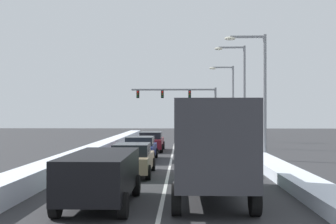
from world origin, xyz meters
TOP-DOWN VIEW (x-y plane):
  - ground_plane at (0.00, 18.81)m, footprint 122.25×122.25m
  - lane_stripe_between_right_lane_and_center_lane at (-0.00, 23.51)m, footprint 0.14×51.72m
  - snow_bank_right_shoulder at (5.30, 23.51)m, footprint 1.39×51.72m
  - snow_bank_left_shoulder at (-5.30, 23.51)m, footprint 1.25×51.72m
  - box_truck_right_lane_nearest at (1.62, 8.63)m, footprint 2.53×7.20m
  - suv_white_right_lane_second at (1.62, 16.46)m, footprint 2.16×4.90m
  - sedan_charcoal_right_lane_third at (1.60, 23.34)m, footprint 2.00×4.50m
  - suv_silver_right_lane_fourth at (1.81, 29.91)m, footprint 2.16×4.90m
  - suv_black_center_lane_nearest at (-1.94, 7.46)m, footprint 2.16×4.90m
  - sedan_tan_center_lane_second at (-1.72, 14.31)m, footprint 2.00×4.50m
  - sedan_navy_center_lane_third at (-1.93, 20.63)m, footprint 2.00×4.50m
  - sedan_maroon_center_lane_fourth at (-1.73, 27.49)m, footprint 2.00×4.50m
  - traffic_light_gantry at (1.18, 47.00)m, footprint 10.60×0.47m
  - street_lamp_right_near at (5.58, 21.16)m, footprint 2.66×0.36m
  - street_lamp_right_mid at (5.70, 30.56)m, footprint 2.66×0.36m
  - street_lamp_right_far at (5.85, 39.96)m, footprint 2.66×0.36m

SIDE VIEW (x-z plane):
  - ground_plane at x=0.00m, z-range 0.00..0.00m
  - lane_stripe_between_right_lane_and_center_lane at x=0.00m, z-range 0.00..0.01m
  - snow_bank_right_shoulder at x=5.30m, z-range 0.00..0.49m
  - snow_bank_left_shoulder at x=-5.30m, z-range 0.00..0.78m
  - sedan_charcoal_right_lane_third at x=1.60m, z-range 0.01..1.52m
  - sedan_tan_center_lane_second at x=-1.72m, z-range 0.01..1.52m
  - sedan_navy_center_lane_third at x=-1.93m, z-range 0.01..1.52m
  - sedan_maroon_center_lane_fourth at x=-1.73m, z-range 0.01..1.52m
  - suv_white_right_lane_second at x=1.62m, z-range 0.18..1.85m
  - suv_silver_right_lane_fourth at x=1.81m, z-range 0.18..1.85m
  - suv_black_center_lane_nearest at x=-1.94m, z-range 0.18..1.85m
  - box_truck_right_lane_nearest at x=1.62m, z-range 0.22..3.58m
  - traffic_light_gantry at x=1.18m, z-range 1.62..7.82m
  - street_lamp_right_near at x=5.58m, z-range 0.80..8.79m
  - street_lamp_right_far at x=5.85m, z-range 0.80..8.89m
  - street_lamp_right_mid at x=5.70m, z-range 0.82..9.59m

